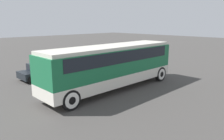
{
  "coord_description": "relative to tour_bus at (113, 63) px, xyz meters",
  "views": [
    {
      "loc": [
        -10.64,
        -10.88,
        4.81
      ],
      "look_at": [
        0.0,
        0.0,
        1.43
      ],
      "focal_mm": 35.0,
      "sensor_mm": 36.0,
      "label": 1
    }
  ],
  "objects": [
    {
      "name": "ground_plane",
      "position": [
        -0.1,
        -0.0,
        -1.93
      ],
      "size": [
        120.0,
        120.0,
        0.0
      ],
      "primitive_type": "plane",
      "color": "#423F3D"
    },
    {
      "name": "tour_bus",
      "position": [
        0.0,
        0.0,
        0.0
      ],
      "size": [
        10.86,
        2.61,
        3.18
      ],
      "color": "silver",
      "rests_on": "ground_plane"
    },
    {
      "name": "parked_car_near",
      "position": [
        1.8,
        7.91,
        -1.24
      ],
      "size": [
        4.26,
        1.96,
        1.36
      ],
      "color": "#2D5638",
      "rests_on": "ground_plane"
    },
    {
      "name": "parked_car_mid",
      "position": [
        -2.08,
        6.37,
        -1.26
      ],
      "size": [
        4.18,
        1.94,
        1.36
      ],
      "color": "black",
      "rests_on": "ground_plane"
    }
  ]
}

